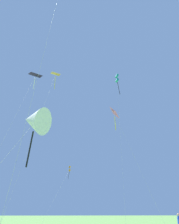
{
  "coord_description": "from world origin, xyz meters",
  "views": [
    {
      "loc": [
        -0.29,
        -4.06,
        1.65
      ],
      "look_at": [
        2.9,
        25.2,
        13.72
      ],
      "focal_mm": 39.63,
      "sensor_mm": 36.0,
      "label": 1
    }
  ],
  "objects_px": {
    "kite_orange_box": "(69,170)",
    "kite_pink_low": "(115,117)",
    "kite_yellow_diamond": "(54,80)",
    "kite_teal_box": "(117,79)",
    "person_near_tree": "(179,223)",
    "kite_white_distant": "(34,121)",
    "kite_black_large": "(34,79)"
  },
  "relations": [
    {
      "from": "kite_black_large",
      "to": "kite_yellow_diamond",
      "type": "height_order",
      "value": "kite_yellow_diamond"
    },
    {
      "from": "kite_yellow_diamond",
      "to": "kite_pink_low",
      "type": "distance_m",
      "value": 14.14
    },
    {
      "from": "kite_teal_box",
      "to": "kite_orange_box",
      "type": "relative_size",
      "value": 3.0
    },
    {
      "from": "kite_yellow_diamond",
      "to": "kite_white_distant",
      "type": "xyz_separation_m",
      "value": [
        0.1,
        -21.74,
        -15.25
      ]
    },
    {
      "from": "kite_black_large",
      "to": "kite_pink_low",
      "type": "relative_size",
      "value": 1.44
    },
    {
      "from": "kite_white_distant",
      "to": "person_near_tree",
      "type": "height_order",
      "value": "kite_white_distant"
    },
    {
      "from": "kite_teal_box",
      "to": "person_near_tree",
      "type": "bearing_deg",
      "value": -91.7
    },
    {
      "from": "kite_teal_box",
      "to": "kite_orange_box",
      "type": "height_order",
      "value": "kite_teal_box"
    },
    {
      "from": "kite_white_distant",
      "to": "person_near_tree",
      "type": "relative_size",
      "value": 4.84
    },
    {
      "from": "kite_orange_box",
      "to": "kite_pink_low",
      "type": "bearing_deg",
      "value": -61.98
    },
    {
      "from": "kite_orange_box",
      "to": "person_near_tree",
      "type": "xyz_separation_m",
      "value": [
        7.84,
        -20.28,
        -7.05
      ]
    },
    {
      "from": "kite_pink_low",
      "to": "person_near_tree",
      "type": "distance_m",
      "value": 15.97
    },
    {
      "from": "kite_teal_box",
      "to": "kite_pink_low",
      "type": "distance_m",
      "value": 15.73
    },
    {
      "from": "kite_black_large",
      "to": "kite_orange_box",
      "type": "height_order",
      "value": "kite_black_large"
    },
    {
      "from": "kite_pink_low",
      "to": "person_near_tree",
      "type": "height_order",
      "value": "kite_pink_low"
    },
    {
      "from": "kite_yellow_diamond",
      "to": "kite_orange_box",
      "type": "relative_size",
      "value": 2.79
    },
    {
      "from": "kite_teal_box",
      "to": "kite_orange_box",
      "type": "distance_m",
      "value": 18.84
    },
    {
      "from": "kite_white_distant",
      "to": "kite_black_large",
      "type": "bearing_deg",
      "value": 99.11
    },
    {
      "from": "kite_pink_low",
      "to": "kite_teal_box",
      "type": "bearing_deg",
      "value": 74.02
    },
    {
      "from": "kite_yellow_diamond",
      "to": "kite_white_distant",
      "type": "height_order",
      "value": "kite_yellow_diamond"
    },
    {
      "from": "kite_orange_box",
      "to": "kite_white_distant",
      "type": "relative_size",
      "value": 1.09
    },
    {
      "from": "kite_white_distant",
      "to": "kite_yellow_diamond",
      "type": "bearing_deg",
      "value": 90.27
    },
    {
      "from": "kite_pink_low",
      "to": "kite_black_large",
      "type": "bearing_deg",
      "value": 170.85
    },
    {
      "from": "kite_white_distant",
      "to": "kite_orange_box",
      "type": "bearing_deg",
      "value": 83.32
    },
    {
      "from": "kite_teal_box",
      "to": "kite_yellow_diamond",
      "type": "height_order",
      "value": "kite_teal_box"
    },
    {
      "from": "kite_teal_box",
      "to": "kite_white_distant",
      "type": "relative_size",
      "value": 3.27
    },
    {
      "from": "person_near_tree",
      "to": "kite_white_distant",
      "type": "bearing_deg",
      "value": -155.32
    },
    {
      "from": "kite_teal_box",
      "to": "kite_white_distant",
      "type": "xyz_separation_m",
      "value": [
        -11.39,
        -25.09,
        -17.94
      ]
    },
    {
      "from": "kite_yellow_diamond",
      "to": "kite_orange_box",
      "type": "distance_m",
      "value": 14.9
    },
    {
      "from": "kite_yellow_diamond",
      "to": "kite_orange_box",
      "type": "bearing_deg",
      "value": 48.81
    },
    {
      "from": "kite_teal_box",
      "to": "person_near_tree",
      "type": "xyz_separation_m",
      "value": [
        -0.6,
        -20.13,
        -23.89
      ]
    },
    {
      "from": "kite_pink_low",
      "to": "person_near_tree",
      "type": "relative_size",
      "value": 8.86
    }
  ]
}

